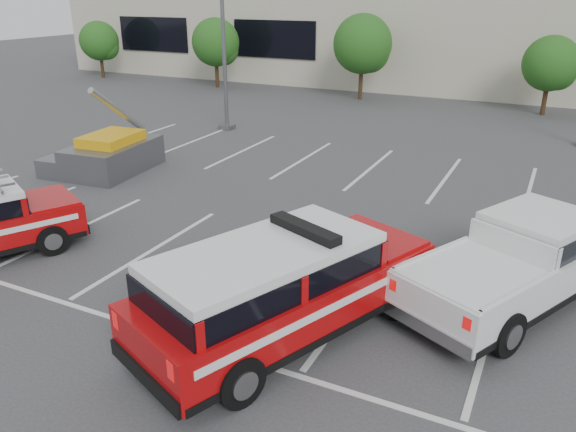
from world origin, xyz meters
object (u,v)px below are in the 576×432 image
at_px(tree_left, 217,44).
at_px(light_pole_left, 222,11).
at_px(tree_mid_left, 364,46).
at_px(white_pickup, 522,268).
at_px(fire_chief_suv, 284,294).
at_px(tree_mid_right, 552,65).
at_px(convention_building, 486,11).
at_px(utility_rig, 109,155).
at_px(tree_far_left, 101,42).

bearing_deg(tree_left, light_pole_left, -55.48).
height_order(tree_mid_left, white_pickup, tree_mid_left).
xyz_separation_m(tree_mid_left, fire_chief_suv, (6.81, -23.85, -2.18)).
xyz_separation_m(tree_mid_left, tree_mid_right, (10.00, -0.00, -0.54)).
height_order(convention_building, tree_left, convention_building).
distance_m(tree_left, light_pole_left, 12.43).
distance_m(tree_mid_left, light_pole_left, 10.73).
xyz_separation_m(light_pole_left, white_pickup, (13.74, -10.47, -4.46)).
height_order(tree_left, fire_chief_suv, tree_left).
bearing_deg(utility_rig, fire_chief_suv, -37.82).
bearing_deg(tree_far_left, tree_mid_right, 0.00).
relative_size(convention_building, tree_mid_right, 15.04).
distance_m(convention_building, utility_rig, 28.86).
bearing_deg(tree_far_left, light_pole_left, -30.71).
xyz_separation_m(tree_mid_left, white_pickup, (10.65, -20.52, -2.32)).
height_order(tree_left, white_pickup, tree_left).
relative_size(convention_building, tree_mid_left, 12.38).
bearing_deg(white_pickup, convention_building, 126.75).
relative_size(tree_far_left, tree_mid_right, 1.00).
relative_size(tree_far_left, fire_chief_suv, 0.63).
xyz_separation_m(light_pole_left, utility_rig, (-0.26, -7.43, -4.57)).
distance_m(tree_left, utility_rig, 18.82).
bearing_deg(fire_chief_suv, tree_left, 147.51).
xyz_separation_m(tree_mid_left, utility_rig, (-3.35, -17.47, -2.43)).
xyz_separation_m(convention_building, light_pole_left, (-8.18, -19.86, 0.47)).
relative_size(convention_building, tree_left, 13.58).
bearing_deg(convention_building, tree_left, -146.95).
xyz_separation_m(tree_far_left, white_pickup, (30.65, -20.52, -1.78)).
bearing_deg(tree_mid_left, fire_chief_suv, -74.06).
distance_m(tree_mid_left, white_pickup, 23.23).
height_order(convention_building, tree_mid_left, convention_building).
relative_size(tree_left, light_pole_left, 0.43).
xyz_separation_m(tree_left, tree_mid_left, (10.00, 0.00, 0.27)).
bearing_deg(tree_mid_right, white_pickup, -88.19).
bearing_deg(utility_rig, tree_mid_right, 46.95).
height_order(tree_far_left, white_pickup, tree_far_left).
distance_m(light_pole_left, utility_rig, 8.72).
height_order(tree_mid_left, light_pole_left, light_pole_left).
relative_size(tree_left, white_pickup, 0.71).
height_order(light_pole_left, white_pickup, light_pole_left).
distance_m(convention_building, light_pole_left, 21.49).
relative_size(tree_mid_left, utility_rig, 1.26).
bearing_deg(tree_mid_right, tree_mid_left, 180.00).
height_order(tree_mid_left, tree_mid_right, tree_mid_left).
bearing_deg(convention_building, tree_mid_right, -63.43).
height_order(tree_far_left, light_pole_left, light_pole_left).
xyz_separation_m(convention_building, tree_left, (-15.09, -9.82, -1.95)).
height_order(convention_building, tree_far_left, convention_building).
relative_size(tree_far_left, tree_mid_left, 0.82).
bearing_deg(fire_chief_suv, tree_far_left, 160.67).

